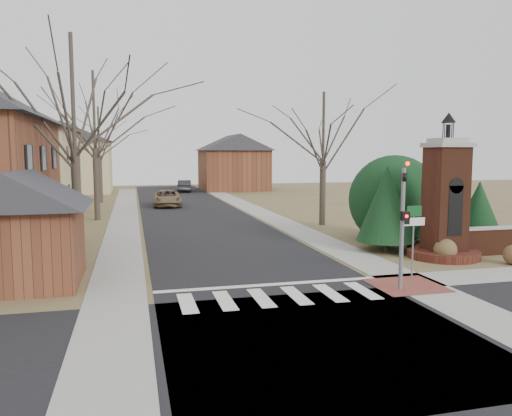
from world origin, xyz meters
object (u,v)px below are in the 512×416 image
object	(u,v)px
pickup_truck	(167,198)
distant_car	(185,186)
traffic_signal_pole	(403,216)
sign_post	(413,227)
brick_gate_monument	(445,210)

from	to	relation	value
pickup_truck	distant_car	size ratio (longest dim) A/B	1.18
traffic_signal_pole	pickup_truck	size ratio (longest dim) A/B	0.87
sign_post	distant_car	bearing A→B (deg)	95.15
sign_post	pickup_truck	world-z (taller)	sign_post
traffic_signal_pole	pickup_truck	xyz separation A→B (m)	(-5.90, 29.48, -1.87)
traffic_signal_pole	sign_post	size ratio (longest dim) A/B	1.64
traffic_signal_pole	distant_car	bearing A→B (deg)	93.38
sign_post	pickup_truck	distance (m)	29.00
brick_gate_monument	pickup_truck	world-z (taller)	brick_gate_monument
traffic_signal_pole	brick_gate_monument	distance (m)	6.47
traffic_signal_pole	brick_gate_monument	world-z (taller)	brick_gate_monument
distant_car	brick_gate_monument	bearing A→B (deg)	108.02
sign_post	distant_car	xyz separation A→B (m)	(-3.99, 44.28, -1.23)
brick_gate_monument	distant_car	bearing A→B (deg)	100.16
brick_gate_monument	pickup_truck	distance (m)	27.25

